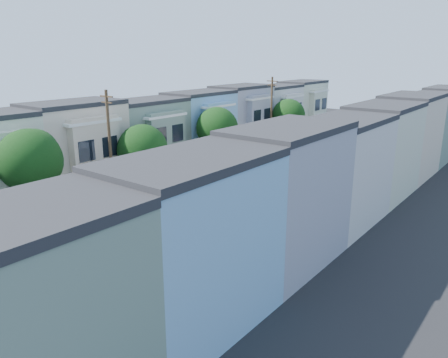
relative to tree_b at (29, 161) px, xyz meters
name	(u,v)px	position (x,y,z in m)	size (l,w,h in m)	color
ground	(146,229)	(6.30, 5.26, -5.49)	(160.00, 160.00, 0.00)	black
road_slab	(255,185)	(6.30, 20.26, -5.48)	(12.00, 70.00, 0.02)	black
curb_left	(210,174)	(0.25, 20.26, -5.41)	(0.30, 70.00, 0.15)	gray
curb_right	(308,195)	(12.35, 20.26, -5.41)	(0.30, 70.00, 0.15)	gray
sidewalk_left	(201,172)	(-1.05, 20.26, -5.41)	(2.60, 70.00, 0.15)	gray
sidewalk_right	(320,198)	(13.65, 20.26, -5.41)	(2.60, 70.00, 0.15)	gray
centerline	(255,185)	(6.30, 20.26, -5.49)	(0.12, 70.00, 0.01)	gold
townhouse_row_left	(176,168)	(-4.85, 20.26, -5.49)	(5.00, 70.00, 8.50)	silver
townhouse_row_right	(360,207)	(17.45, 20.26, -5.49)	(5.00, 70.00, 8.50)	silver
tree_b	(29,161)	(0.00, 0.00, 0.00)	(4.70, 4.70, 7.86)	black
tree_c	(142,150)	(0.00, 10.81, -1.03)	(4.70, 4.70, 6.82)	black
tree_d	(216,128)	(0.00, 21.80, -0.48)	(4.70, 4.70, 7.38)	black
tree_e	(288,116)	(0.00, 37.63, -0.82)	(4.65, 4.65, 7.01)	black
tree_far_r	(374,134)	(13.20, 34.83, -1.55)	(3.10, 3.10, 5.54)	black
utility_pole_near	(110,149)	(0.00, 7.26, -0.33)	(1.60, 0.26, 10.00)	#42301E
utility_pole_far	(271,116)	(0.00, 33.26, -0.33)	(1.60, 0.26, 10.00)	#42301E
fedex_truck	(224,187)	(8.00, 12.88, -3.64)	(2.65, 6.87, 3.30)	silver
lead_sedan	(278,183)	(9.08, 20.28, -4.78)	(1.67, 4.35, 1.41)	black
parked_left_b	(11,240)	(1.40, -2.76, -4.88)	(1.29, 3.65, 1.22)	black
parked_left_c	(90,211)	(1.40, 3.76, -4.72)	(2.55, 5.53, 1.54)	#A1A2A3
parked_left_d	(202,176)	(1.40, 17.55, -4.84)	(2.15, 4.67, 1.30)	#3D1A0E
parked_right_a	(95,283)	(11.20, -2.93, -4.78)	(1.97, 4.70, 1.41)	#555A5F
parked_right_b	(185,240)	(11.20, 4.42, -4.77)	(1.51, 4.29, 1.43)	silver
parked_right_c	(319,176)	(11.20, 24.99, -4.72)	(1.62, 4.60, 1.53)	black
parked_right_d	(346,163)	(11.20, 31.98, -4.75)	(2.07, 4.92, 1.48)	#0C0842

